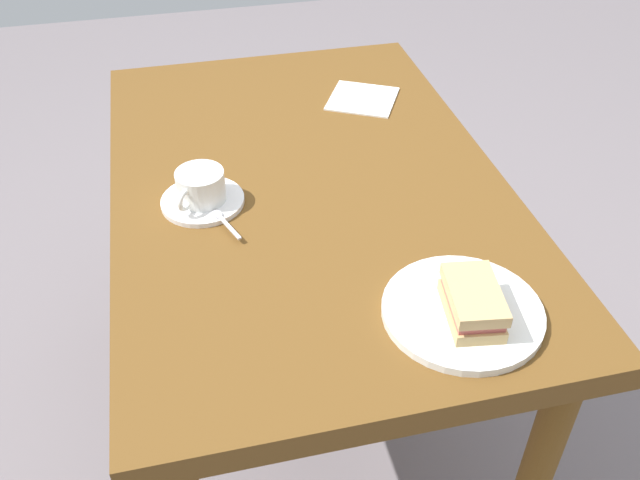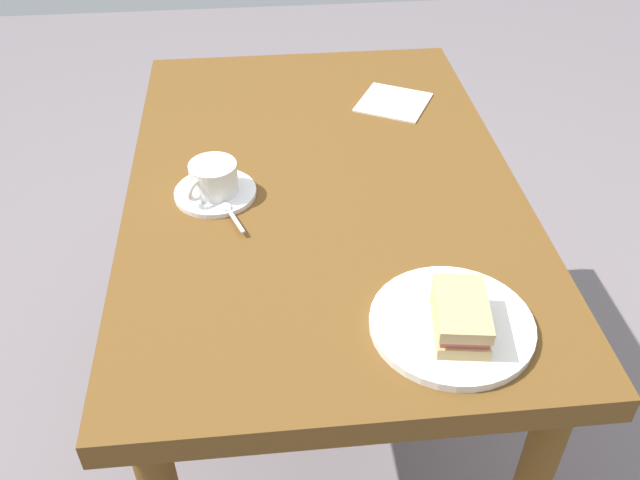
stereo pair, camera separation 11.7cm
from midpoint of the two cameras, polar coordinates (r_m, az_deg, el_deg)
ground_plane at (r=1.92m, az=1.95°, el=-14.38°), size 6.00×6.00×0.00m
dining_table at (r=1.43m, az=2.52°, el=1.76°), size 1.17×0.76×0.77m
sandwich_plate at (r=1.09m, az=13.88°, el=-6.90°), size 0.25×0.25×0.01m
sandwich_front at (r=1.06m, az=14.68°, el=-6.21°), size 0.14×0.09×0.05m
coffee_saucer at (r=1.33m, az=-6.15°, el=3.82°), size 0.16×0.16×0.01m
coffee_cup at (r=1.31m, az=-6.29°, el=5.09°), size 0.10×0.09×0.06m
spoon at (r=1.27m, az=-4.82°, el=2.22°), size 0.10×0.05×0.01m
napkin at (r=1.66m, az=8.14°, el=11.12°), size 0.20×0.20×0.00m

